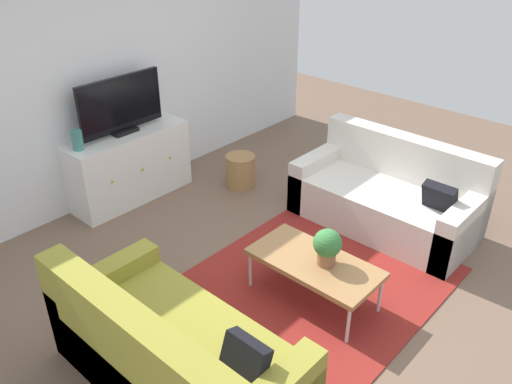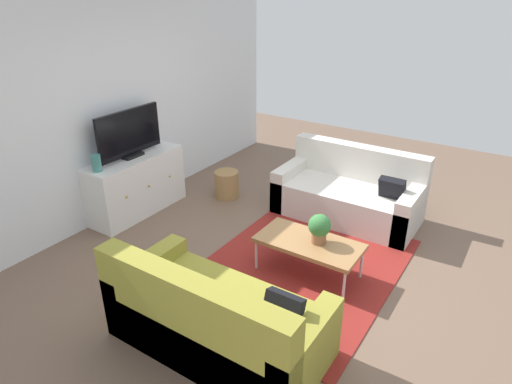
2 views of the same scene
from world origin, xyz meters
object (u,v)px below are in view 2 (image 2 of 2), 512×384
Objects in this scene: couch_right_side at (350,194)px; glass_vase at (96,163)px; wicker_basket at (227,184)px; potted_plant at (319,227)px; couch_left_side at (213,323)px; coffee_table at (309,244)px; tv_console at (137,185)px; flat_screen_tv at (129,134)px.

glass_vase is (-2.00, 2.37, 0.59)m from couch_right_side.
glass_vase is 1.85m from wicker_basket.
couch_left_side is at bearing 170.47° from potted_plant.
coffee_table is at bearing 111.12° from potted_plant.
couch_left_side and couch_right_side have the same top height.
couch_right_side reaches higher than tv_console.
couch_left_side is 1.33× the size of tv_console.
coffee_table is at bearing -119.78° from wicker_basket.
couch_right_side is 1.67× the size of coffee_table.
glass_vase is at bearing 101.62° from coffee_table.
wicker_basket is (-0.44, 1.67, -0.10)m from couch_right_side.
glass_vase reaches higher than couch_right_side.
coffee_table is at bearing -78.38° from glass_vase.
tv_console is at bearing -0.00° from glass_vase.
wicker_basket is (1.01, -0.71, -0.20)m from tv_console.
couch_left_side is at bearing -145.64° from wicker_basket.
wicker_basket is (1.01, -0.73, -0.89)m from flat_screen_tv.
tv_console is 0.74m from glass_vase.
glass_vase is at bearing 180.00° from tv_console.
potted_plant is at bearing -9.53° from couch_left_side.
coffee_table is 1.10× the size of flat_screen_tv.
wicker_basket is at bearing -35.02° from tv_console.
couch_left_side is 2.96m from wicker_basket.
tv_console is (0.00, 2.61, -0.18)m from potted_plant.
couch_left_side is 1.00× the size of couch_right_side.
potted_plant is 2.19m from wicker_basket.
glass_vase is (0.88, 2.37, 0.59)m from couch_left_side.
potted_plant is at bearing -90.04° from flat_screen_tv.
glass_vase is at bearing 101.95° from potted_plant.
couch_left_side is 1.41m from coffee_table.
coffee_table is 2.65m from flat_screen_tv.
tv_console reaches higher than coffee_table.
couch_left_side is 2.78m from tv_console.
glass_vase is at bearing 69.70° from couch_left_side.
couch_left_side is at bearing 180.00° from couch_right_side.
glass_vase is (-0.55, 2.61, 0.31)m from potted_plant.
flat_screen_tv reaches higher than tv_console.
flat_screen_tv is at bearing 121.10° from couch_right_side.
couch_left_side reaches higher than coffee_table.
wicker_basket is at bearing 34.36° from couch_left_side.
flat_screen_tv is at bearing 59.09° from couch_left_side.
glass_vase reaches higher than tv_console.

